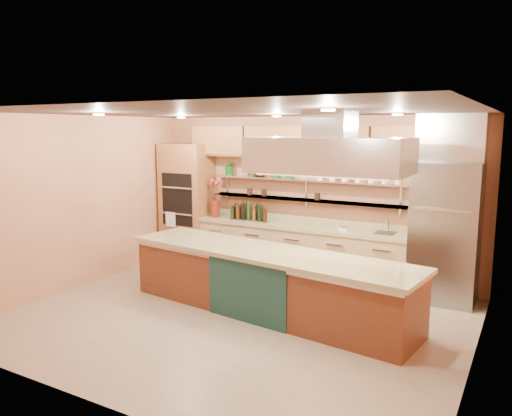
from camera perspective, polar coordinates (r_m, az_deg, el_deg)
The scene contains 21 objects.
floor at distance 7.06m, azimuth -2.32°, elevation -12.50°, with size 6.00×5.00×0.02m, color gray.
ceiling at distance 6.57m, azimuth -2.48°, elevation 10.94°, with size 6.00×5.00×0.02m, color black.
wall_back at distance 8.87m, azimuth 6.14°, elevation 1.34°, with size 6.00×0.04×2.80m, color tan.
wall_front at distance 4.78m, azimuth -18.45°, elevation -5.75°, with size 6.00×0.04×2.80m, color tan.
wall_left at distance 8.62m, azimuth -19.61°, elevation 0.64°, with size 0.04×5.00×2.80m, color tan.
wall_right at distance 5.72m, azimuth 24.14°, elevation -3.69°, with size 0.04×5.00×2.80m, color tan.
oven_stack at distance 9.86m, azimuth -7.83°, elevation 0.62°, with size 0.95×0.64×2.30m, color #9B6338.
refrigerator at distance 7.95m, azimuth 20.80°, elevation -2.67°, with size 0.95×0.72×2.10m, color gray.
back_counter at distance 8.79m, azimuth 4.96°, elevation -4.91°, with size 3.84×0.64×0.93m, color tan.
wall_shelf_lower at distance 8.78m, azimuth 5.50°, elevation 0.94°, with size 3.60×0.26×0.03m, color silver.
wall_shelf_upper at distance 8.74m, azimuth 5.53°, elevation 3.21°, with size 3.60×0.26×0.03m, color silver.
upper_cabinets at distance 8.63m, azimuth 5.77°, elevation 7.46°, with size 4.60×0.36×0.55m, color #9B6338.
range_hood at distance 6.42m, azimuth 8.41°, elevation 5.98°, with size 2.00×1.00×0.45m, color silver.
ceiling_downlights at distance 6.74m, azimuth -1.56°, elevation 10.64°, with size 4.00×2.80×0.02m, color #FFE5A5.
island at distance 7.11m, azimuth 1.21°, elevation -8.41°, with size 4.30×0.93×0.90m, color brown.
flower_vase at distance 9.46m, azimuth -4.69°, elevation -0.07°, with size 0.18×0.18×0.32m, color maroon.
oil_bottle_cluster at distance 9.06m, azimuth -0.72°, elevation -0.62°, with size 0.81×0.23×0.26m, color black.
kitchen_scale at distance 8.34m, azimuth 9.99°, elevation -2.22°, with size 0.15×0.11×0.08m, color silver.
bar_faucet at distance 8.22m, azimuth 14.91°, elevation -2.08°, with size 0.03×0.03×0.22m, color white.
copper_kettle at distance 9.11m, azimuth 0.55°, elevation 4.08°, with size 0.19×0.19×0.16m, color #C1712C.
green_canister at distance 8.85m, azimuth 3.82°, elevation 3.94°, with size 0.14×0.14×0.16m, color #0E4416.
Camera 1 is at (3.46, -5.58, 2.58)m, focal length 35.00 mm.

